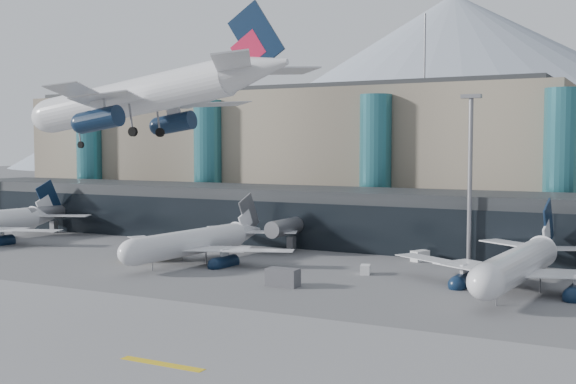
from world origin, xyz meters
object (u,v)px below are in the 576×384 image
object	(u,v)px
hero_jet	(160,84)
veh_c	(283,277)
veh_g	(365,270)
jet_parked_right	(525,252)
veh_h	(142,255)
veh_b	(160,244)
veh_d	(420,256)
jet_parked_mid	(204,233)
lightmast_mid	(470,168)

from	to	relation	value
hero_jet	veh_c	size ratio (longest dim) A/B	7.65
hero_jet	veh_g	size ratio (longest dim) A/B	14.14
jet_parked_right	veh_h	bearing A→B (deg)	101.12
veh_b	veh_h	distance (m)	14.21
veh_b	veh_c	bearing A→B (deg)	-131.86
veh_b	veh_g	xyz separation A→B (m)	(40.97, -7.08, -0.19)
veh_b	veh_d	bearing A→B (deg)	-92.43
jet_parked_mid	lightmast_mid	bearing A→B (deg)	-61.11
jet_parked_right	veh_d	bearing A→B (deg)	56.96
veh_g	veh_h	world-z (taller)	veh_h
jet_parked_right	veh_d	xyz separation A→B (m)	(-17.86, 13.76, -3.65)
lightmast_mid	veh_b	size ratio (longest dim) A/B	8.81
veh_d	veh_h	world-z (taller)	veh_h
jet_parked_mid	veh_c	xyz separation A→B (m)	(20.79, -13.01, -3.04)
jet_parked_right	veh_g	bearing A→B (deg)	96.71
lightmast_mid	veh_g	xyz separation A→B (m)	(-10.41, -16.55, -13.77)
hero_jet	veh_h	size ratio (longest dim) A/B	8.21
veh_h	lightmast_mid	bearing A→B (deg)	-9.62
veh_d	veh_g	bearing A→B (deg)	-169.05
jet_parked_right	veh_d	size ratio (longest dim) A/B	12.73
hero_jet	veh_b	size ratio (longest dim) A/B	10.82
lightmast_mid	veh_h	bearing A→B (deg)	-153.77
jet_parked_right	veh_c	world-z (taller)	jet_parked_right
veh_b	veh_d	xyz separation A→B (m)	(44.33, 7.47, -0.02)
veh_b	veh_h	bearing A→B (deg)	-165.36
veh_g	veh_d	bearing A→B (deg)	149.84
jet_parked_mid	veh_g	xyz separation A→B (m)	(26.94, -0.10, -3.53)
jet_parked_mid	veh_d	world-z (taller)	jet_parked_mid
lightmast_mid	veh_h	world-z (taller)	lightmast_mid
lightmast_mid	veh_c	distance (m)	36.31
jet_parked_mid	hero_jet	bearing A→B (deg)	-146.34
jet_parked_mid	veh_h	bearing A→B (deg)	131.86
hero_jet	veh_d	bearing A→B (deg)	77.77
jet_parked_right	veh_g	distance (m)	21.58
veh_c	veh_g	distance (m)	14.31
jet_parked_mid	veh_b	size ratio (longest dim) A/B	11.77
veh_b	veh_c	distance (m)	40.15
hero_jet	lightmast_mid	bearing A→B (deg)	71.12
veh_h	veh_c	bearing A→B (deg)	-50.22
hero_jet	veh_g	xyz separation A→B (m)	(6.65, 37.17, -23.14)
hero_jet	veh_b	distance (m)	60.52
veh_c	veh_h	distance (m)	29.37
veh_b	veh_h	xyz separation A→B (m)	(6.37, -12.70, 0.22)
veh_c	hero_jet	bearing A→B (deg)	-92.74
jet_parked_right	veh_h	xyz separation A→B (m)	(-55.82, -6.42, -3.41)
lightmast_mid	veh_c	xyz separation A→B (m)	(-16.56, -29.46, -13.28)
veh_g	veh_h	distance (m)	35.05
lightmast_mid	veh_b	xyz separation A→B (m)	(-51.37, -9.47, -13.58)
veh_c	veh_g	world-z (taller)	veh_c
hero_jet	veh_b	bearing A→B (deg)	126.53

